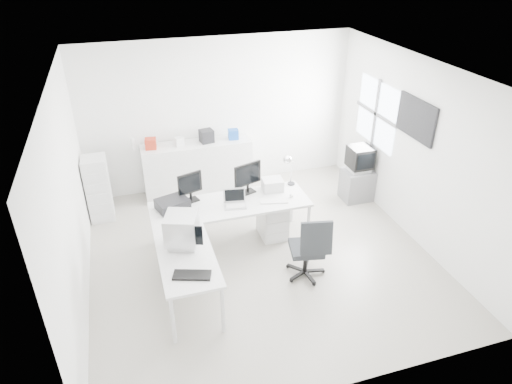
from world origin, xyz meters
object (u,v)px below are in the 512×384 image
object	(u,v)px
crt_monitor	(182,231)
crt_tv	(360,159)
drawer_pedestal	(272,219)
office_chair	(306,246)
lcd_monitor_small	(190,187)
side_desk	(189,279)
filing_cabinet	(98,189)
inkjet_printer	(172,204)
main_desk	(231,224)
laptop	(235,200)
lcd_monitor_large	(248,178)
sideboard	(198,168)
tv_cabinet	(357,185)
laser_printer	(273,184)

from	to	relation	value
crt_monitor	crt_tv	size ratio (longest dim) A/B	0.91
drawer_pedestal	office_chair	bearing A→B (deg)	-83.19
lcd_monitor_small	crt_monitor	world-z (taller)	lcd_monitor_small
side_desk	filing_cabinet	world-z (taller)	filing_cabinet
crt_monitor	office_chair	bearing A→B (deg)	13.55
lcd_monitor_small	inkjet_printer	bearing A→B (deg)	-171.19
inkjet_printer	drawer_pedestal	bearing A→B (deg)	-19.09
side_desk	lcd_monitor_small	world-z (taller)	lcd_monitor_small
crt_monitor	filing_cabinet	size ratio (longest dim) A/B	0.41
main_desk	office_chair	world-z (taller)	office_chair
drawer_pedestal	lcd_monitor_small	world-z (taller)	lcd_monitor_small
side_desk	laptop	world-z (taller)	laptop
laptop	office_chair	distance (m)	1.26
lcd_monitor_large	sideboard	distance (m)	1.74
drawer_pedestal	sideboard	xyz separation A→B (m)	(-0.86, 1.79, 0.20)
filing_cabinet	office_chair	bearing A→B (deg)	-41.72
tv_cabinet	sideboard	size ratio (longest dim) A/B	0.29
lcd_monitor_small	laptop	bearing A→B (deg)	-48.01
drawer_pedestal	lcd_monitor_small	bearing A→B (deg)	170.91
laser_printer	side_desk	bearing A→B (deg)	-135.08
laser_printer	crt_monitor	bearing A→B (deg)	-140.83
main_desk	drawer_pedestal	xyz separation A→B (m)	(0.70, 0.05, -0.08)
sideboard	office_chair	bearing A→B (deg)	-70.89
crt_monitor	sideboard	size ratio (longest dim) A/B	0.23
crt_monitor	drawer_pedestal	bearing A→B (deg)	49.76
side_desk	drawer_pedestal	size ratio (longest dim) A/B	2.33
laptop	sideboard	world-z (taller)	sideboard
crt_monitor	office_chair	distance (m)	1.75
lcd_monitor_large	crt_monitor	world-z (taller)	lcd_monitor_large
drawer_pedestal	lcd_monitor_large	xyz separation A→B (m)	(-0.35, 0.20, 0.70)
drawer_pedestal	inkjet_printer	size ratio (longest dim) A/B	1.35
sideboard	laptop	bearing A→B (deg)	-83.70
crt_monitor	tv_cabinet	distance (m)	3.82
side_desk	lcd_monitor_small	distance (m)	1.51
laptop	tv_cabinet	distance (m)	2.70
side_desk	laptop	bearing A→B (deg)	48.01
lcd_monitor_large	crt_monitor	distance (m)	1.63
inkjet_printer	office_chair	size ratio (longest dim) A/B	0.44
lcd_monitor_small	crt_tv	distance (m)	3.16
lcd_monitor_small	filing_cabinet	size ratio (longest dim) A/B	0.43
office_chair	sideboard	bearing A→B (deg)	120.79
side_desk	tv_cabinet	world-z (taller)	side_desk
main_desk	filing_cabinet	xyz separation A→B (m)	(-1.93, 1.43, 0.18)
lcd_monitor_large	laptop	xyz separation A→B (m)	(-0.30, -0.35, -0.14)
inkjet_printer	laser_printer	distance (m)	1.60
lcd_monitor_small	filing_cabinet	world-z (taller)	lcd_monitor_small
sideboard	tv_cabinet	bearing A→B (deg)	-22.41
lcd_monitor_large	crt_tv	size ratio (longest dim) A/B	0.98
office_chair	inkjet_printer	bearing A→B (deg)	157.77
drawer_pedestal	crt_tv	bearing A→B (deg)	19.52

